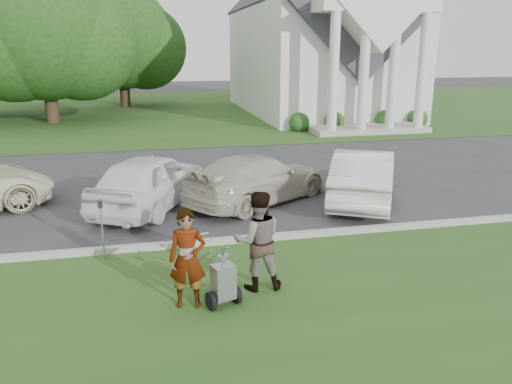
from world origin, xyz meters
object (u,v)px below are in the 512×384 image
object	(u,v)px
striping_cart	(223,283)
car_d	(363,176)
church	(319,22)
parking_meter_near	(102,222)
tree_back	(121,42)
car_c	(257,179)
person_right	(258,241)
car_b	(150,180)
tree_left	(43,33)
person_left	(188,260)

from	to	relation	value
striping_cart	car_d	world-z (taller)	car_d
church	striping_cart	world-z (taller)	church
striping_cart	parking_meter_near	xyz separation A→B (m)	(-2.14, 2.51, 0.39)
tree_back	car_c	world-z (taller)	tree_back
person_right	parking_meter_near	world-z (taller)	person_right
car_b	tree_back	bearing A→B (deg)	-59.15
person_right	car_c	size ratio (longest dim) A/B	0.39
church	tree_back	xyz separation A→B (m)	(-13.01, 6.87, -1.21)
tree_left	car_d	distance (m)	22.63
tree_back	car_d	size ratio (longest dim) A/B	2.07
person_right	car_d	bearing A→B (deg)	-128.39
church	person_left	xyz separation A→B (m)	(-10.98, -25.23, -5.08)
person_right	car_c	world-z (taller)	person_right
church	car_d	world-z (taller)	church
parking_meter_near	car_b	world-z (taller)	car_b
tree_left	parking_meter_near	bearing A→B (deg)	-78.40
person_right	car_c	distance (m)	5.46
tree_back	tree_left	bearing A→B (deg)	-116.57
church	car_b	xyz separation A→B (m)	(-11.51, -19.40, -5.16)
striping_cart	car_c	xyz separation A→B (m)	(1.89, 5.87, 0.24)
person_right	car_c	bearing A→B (deg)	-99.26
car_c	car_d	world-z (taller)	car_d
car_d	tree_back	bearing A→B (deg)	-47.29
tree_left	car_b	xyz separation A→B (m)	(5.50, -18.27, -4.33)
person_right	car_d	world-z (taller)	person_right
car_d	parking_meter_near	bearing A→B (deg)	48.48
person_left	person_right	size ratio (longest dim) A/B	0.93
person_right	tree_left	bearing A→B (deg)	-69.72
car_c	car_d	distance (m)	3.06
church	person_right	distance (m)	27.12
tree_left	car_d	xyz separation A→B (m)	(11.50, -19.00, -4.35)
church	person_right	world-z (taller)	church
person_right	car_d	distance (m)	6.29
tree_back	car_b	size ratio (longest dim) A/B	2.11
tree_left	car_d	size ratio (longest dim) A/B	2.29
car_b	church	bearing A→B (deg)	-93.10
tree_back	person_right	size ratio (longest dim) A/B	5.18
car_b	car_d	bearing A→B (deg)	-159.30
church	striping_cart	xyz separation A→B (m)	(-10.41, -25.37, -5.49)
parking_meter_near	car_c	distance (m)	5.25
church	car_d	bearing A→B (deg)	-105.32
parking_meter_near	car_b	distance (m)	3.62
church	car_c	world-z (taller)	church
person_right	parking_meter_near	size ratio (longest dim) A/B	1.39
tree_left	striping_cart	distance (m)	25.56
tree_left	car_c	distance (m)	20.73
striping_cart	car_c	world-z (taller)	car_c
person_right	car_b	size ratio (longest dim) A/B	0.41
striping_cart	car_b	bearing A→B (deg)	81.94
tree_back	car_b	distance (m)	26.61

